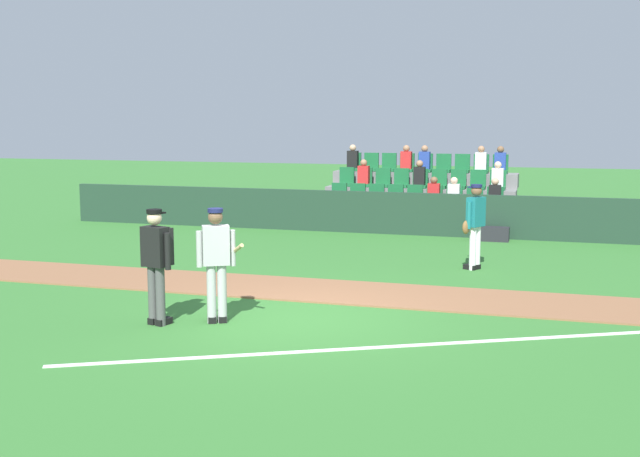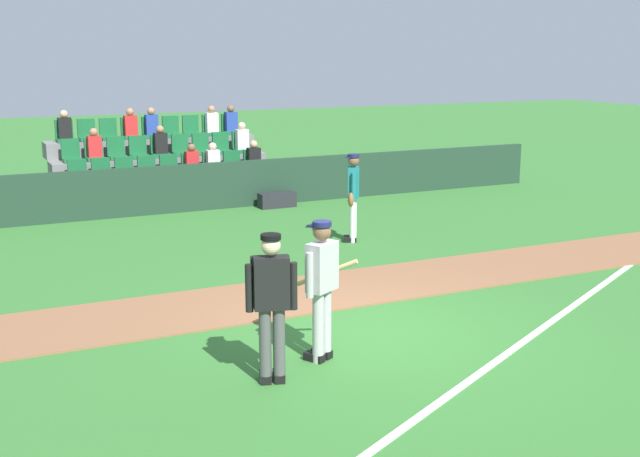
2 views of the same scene
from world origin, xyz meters
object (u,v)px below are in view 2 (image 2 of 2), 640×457
object	(u,v)px
batter_grey_jersey	(322,285)
runner_teal_jersey	(353,194)
equipment_bag	(277,200)
umpire_home_plate	(271,299)

from	to	relation	value
batter_grey_jersey	runner_teal_jersey	size ratio (longest dim) A/B	1.00
runner_teal_jersey	equipment_bag	xyz separation A→B (m)	(0.02, 4.00, -0.78)
batter_grey_jersey	runner_teal_jersey	bearing A→B (deg)	58.67
umpire_home_plate	equipment_bag	size ratio (longest dim) A/B	1.96
umpire_home_plate	batter_grey_jersey	bearing A→B (deg)	24.31
batter_grey_jersey	equipment_bag	bearing A→B (deg)	70.53
umpire_home_plate	runner_teal_jersey	world-z (taller)	same
equipment_bag	batter_grey_jersey	bearing A→B (deg)	-109.47
umpire_home_plate	equipment_bag	world-z (taller)	umpire_home_plate
batter_grey_jersey	umpire_home_plate	size ratio (longest dim) A/B	1.00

